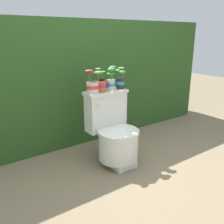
% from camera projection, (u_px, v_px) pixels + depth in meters
% --- Properties ---
extents(ground_plane, '(12.00, 12.00, 0.00)m').
position_uv_depth(ground_plane, '(118.00, 165.00, 2.62)').
color(ground_plane, '#75664C').
extents(hedge_backdrop, '(4.01, 0.96, 1.48)m').
position_uv_depth(hedge_backdrop, '(66.00, 79.00, 3.31)').
color(hedge_backdrop, '#284C1E').
rests_on(hedge_backdrop, ground).
extents(toilet, '(0.47, 0.53, 0.75)m').
position_uv_depth(toilet, '(114.00, 133.00, 2.61)').
color(toilet, silver).
rests_on(toilet, ground).
extents(potted_plant_left, '(0.14, 0.12, 0.24)m').
position_uv_depth(potted_plant_left, '(92.00, 86.00, 2.47)').
color(potted_plant_left, beige).
rests_on(potted_plant_left, toilet).
extents(potted_plant_midleft, '(0.13, 0.11, 0.24)m').
position_uv_depth(potted_plant_midleft, '(101.00, 83.00, 2.53)').
color(potted_plant_midleft, '#9E5638').
rests_on(potted_plant_midleft, toilet).
extents(potted_plant_middle, '(0.12, 0.09, 0.25)m').
position_uv_depth(potted_plant_middle, '(111.00, 80.00, 2.58)').
color(potted_plant_middle, beige).
rests_on(potted_plant_middle, toilet).
extents(potted_plant_midright, '(0.10, 0.09, 0.23)m').
position_uv_depth(potted_plant_midright, '(120.00, 80.00, 2.67)').
color(potted_plant_midright, '#262628').
rests_on(potted_plant_midright, toilet).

